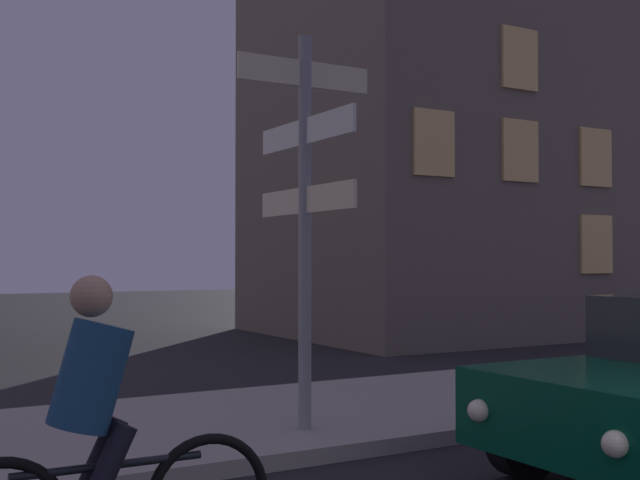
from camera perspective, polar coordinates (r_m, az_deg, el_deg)
The scene contains 4 objects.
sidewalk_kerb at distance 8.47m, azimuth -0.73°, elevation -12.43°, with size 40.00×3.12×0.14m, color #9E9991.
signpost at distance 7.34m, azimuth -1.09°, elevation 3.25°, with size 1.35×1.74×3.62m.
cyclist at distance 4.44m, azimuth -15.47°, elevation -13.64°, with size 1.82×0.33×1.61m.
building_right_block at distance 20.28m, azimuth 11.92°, elevation 13.44°, with size 10.47×6.51×13.74m.
Camera 1 is at (-4.04, -1.20, 1.69)m, focal length 44.70 mm.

